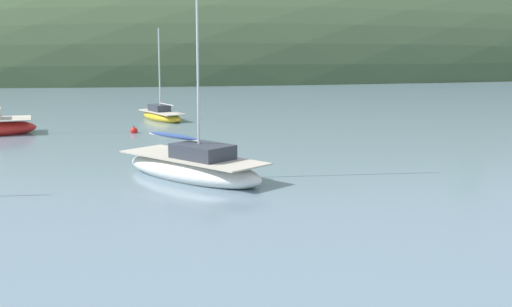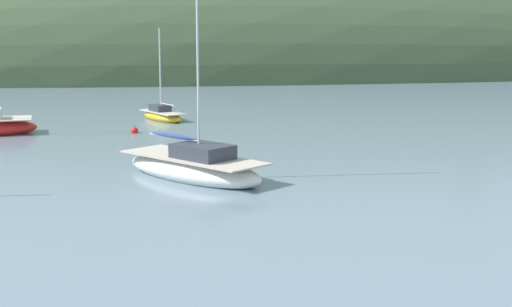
% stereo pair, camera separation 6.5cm
% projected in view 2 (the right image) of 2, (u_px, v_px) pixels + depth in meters
% --- Properties ---
extents(far_shoreline_hill, '(150.00, 36.00, 32.85)m').
position_uv_depth(far_shoreline_hill, '(344.00, 72.00, 96.75)').
color(far_shoreline_hill, '#425638').
rests_on(far_shoreline_hill, ground).
extents(sailboat_grey_yawl, '(6.41, 7.55, 10.32)m').
position_uv_depth(sailboat_grey_yawl, '(194.00, 167.00, 31.06)').
color(sailboat_grey_yawl, white).
rests_on(sailboat_grey_yawl, ground).
extents(sailboat_cream_ketch, '(3.17, 4.81, 6.25)m').
position_uv_depth(sailboat_cream_ketch, '(162.00, 115.00, 49.76)').
color(sailboat_cream_ketch, gold).
rests_on(sailboat_cream_ketch, ground).
extents(mooring_buoy_inner, '(0.44, 0.44, 0.54)m').
position_uv_depth(mooring_buoy_inner, '(135.00, 131.00, 43.86)').
color(mooring_buoy_inner, red).
rests_on(mooring_buoy_inner, ground).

